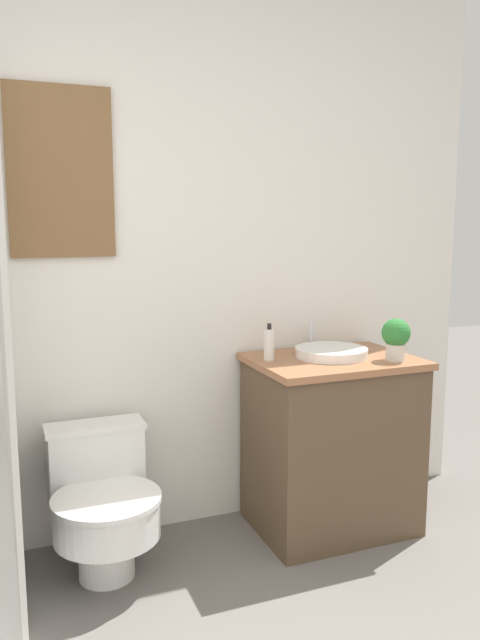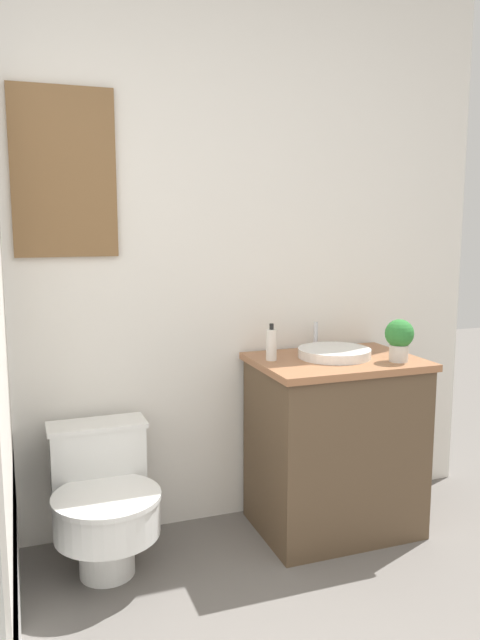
# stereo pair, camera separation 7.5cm
# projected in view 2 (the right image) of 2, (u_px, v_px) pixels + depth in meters

# --- Properties ---
(wall_back) EXTENTS (3.28, 0.07, 2.50)m
(wall_back) POSITION_uv_depth(u_px,v_px,m) (141.00, 249.00, 2.66)
(wall_back) COLOR white
(wall_back) RESTS_ON ground_plane
(toilet) EXTENTS (0.41, 0.53, 0.56)m
(toilet) POSITION_uv_depth(u_px,v_px,m) (104.00, 499.00, 2.45)
(toilet) COLOR white
(toilet) RESTS_ON ground_plane
(vanity) EXTENTS (0.71, 0.53, 0.78)m
(vanity) POSITION_uv_depth(u_px,v_px,m) (334.00, 444.00, 2.78)
(vanity) COLOR brown
(vanity) RESTS_ON ground_plane
(sink) EXTENTS (0.32, 0.35, 0.13)m
(sink) POSITION_uv_depth(u_px,v_px,m) (334.00, 353.00, 2.73)
(sink) COLOR white
(sink) RESTS_ON vanity
(soap_bottle) EXTENTS (0.05, 0.05, 0.16)m
(soap_bottle) POSITION_uv_depth(u_px,v_px,m) (271.00, 344.00, 2.67)
(soap_bottle) COLOR silver
(soap_bottle) RESTS_ON vanity
(potted_plant) EXTENTS (0.12, 0.12, 0.18)m
(potted_plant) POSITION_uv_depth(u_px,v_px,m) (399.00, 337.00, 2.64)
(potted_plant) COLOR beige
(potted_plant) RESTS_ON vanity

